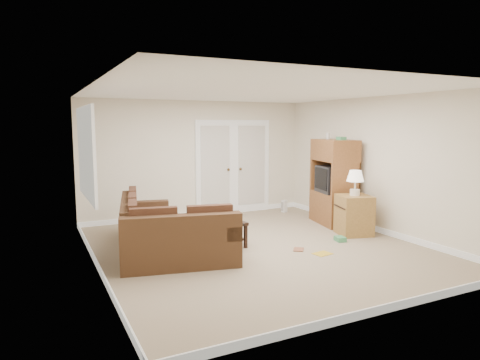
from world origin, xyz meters
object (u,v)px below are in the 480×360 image
sectional_sofa (160,234)px  tv_armoire (334,181)px  coffee_table (220,229)px  side_cabinet (354,212)px

sectional_sofa → tv_armoire: 3.77m
coffee_table → tv_armoire: tv_armoire is taller
coffee_table → tv_armoire: (2.64, 0.32, 0.63)m
sectional_sofa → side_cabinet: size_ratio=2.38×
sectional_sofa → tv_armoire: size_ratio=1.54×
tv_armoire → side_cabinet: bearing=-92.1°
sectional_sofa → coffee_table: sectional_sofa is taller
coffee_table → tv_armoire: 2.73m
coffee_table → side_cabinet: side_cabinet is taller
sectional_sofa → side_cabinet: side_cabinet is taller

